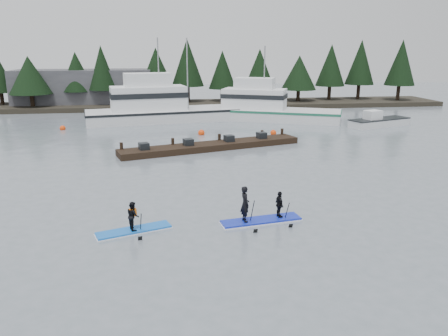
{
  "coord_description": "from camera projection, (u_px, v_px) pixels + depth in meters",
  "views": [
    {
      "loc": [
        -3.25,
        -17.99,
        7.75
      ],
      "look_at": [
        0.0,
        6.0,
        1.1
      ],
      "focal_mm": 35.0,
      "sensor_mm": 36.0,
      "label": 1
    }
  ],
  "objects": [
    {
      "name": "ground",
      "position": [
        242.0,
        226.0,
        19.66
      ],
      "size": [
        160.0,
        160.0,
        0.0
      ],
      "primitive_type": "plane",
      "color": "slate",
      "rests_on": "ground"
    },
    {
      "name": "buoy_d",
      "position": [
        273.0,
        134.0,
        40.69
      ],
      "size": [
        0.56,
        0.56,
        0.56
      ],
      "primitive_type": "sphere",
      "color": "#EC3E0B",
      "rests_on": "ground"
    },
    {
      "name": "paddleboard_solo",
      "position": [
        133.0,
        222.0,
        18.98
      ],
      "size": [
        3.31,
        1.79,
        1.84
      ],
      "rotation": [
        0.0,
        0.0,
        0.33
      ],
      "color": "blue",
      "rests_on": "ground"
    },
    {
      "name": "buoy_a",
      "position": [
        63.0,
        130.0,
        42.97
      ],
      "size": [
        0.56,
        0.56,
        0.56
      ],
      "primitive_type": "sphere",
      "color": "#EC3E0B",
      "rests_on": "ground"
    },
    {
      "name": "treeline",
      "position": [
        189.0,
        107.0,
        59.8
      ],
      "size": [
        60.0,
        4.0,
        8.0
      ],
      "primitive_type": null,
      "color": "black",
      "rests_on": "ground"
    },
    {
      "name": "fishing_boat_large",
      "position": [
        163.0,
        114.0,
        48.14
      ],
      "size": [
        18.12,
        7.85,
        9.91
      ],
      "rotation": [
        0.0,
        0.0,
        0.17
      ],
      "color": "silver",
      "rests_on": "ground"
    },
    {
      "name": "floating_dock",
      "position": [
        212.0,
        146.0,
        34.69
      ],
      "size": [
        14.8,
        6.24,
        0.5
      ],
      "primitive_type": "cube",
      "rotation": [
        0.0,
        0.0,
        0.3
      ],
      "color": "black",
      "rests_on": "ground"
    },
    {
      "name": "waterfront_building",
      "position": [
        84.0,
        88.0,
        59.23
      ],
      "size": [
        18.0,
        6.0,
        5.0
      ],
      "primitive_type": "cube",
      "color": "#4C4C51",
      "rests_on": "ground"
    },
    {
      "name": "buoy_c",
      "position": [
        300.0,
        122.0,
        47.58
      ],
      "size": [
        0.63,
        0.63,
        0.63
      ],
      "primitive_type": "sphere",
      "color": "#EC3E0B",
      "rests_on": "ground"
    },
    {
      "name": "skiff",
      "position": [
        379.0,
        122.0,
        44.93
      ],
      "size": [
        6.99,
        4.15,
        0.78
      ],
      "primitive_type": "cube",
      "rotation": [
        0.0,
        0.0,
        0.34
      ],
      "color": "silver",
      "rests_on": "ground"
    },
    {
      "name": "fishing_boat_medium",
      "position": [
        266.0,
        114.0,
        49.06
      ],
      "size": [
        15.8,
        10.14,
        9.01
      ],
      "rotation": [
        0.0,
        0.0,
        -0.41
      ],
      "color": "silver",
      "rests_on": "ground"
    },
    {
      "name": "far_shore",
      "position": [
        189.0,
        105.0,
        59.72
      ],
      "size": [
        70.0,
        8.0,
        0.6
      ],
      "primitive_type": "cube",
      "color": "#2D281E",
      "rests_on": "ground"
    },
    {
      "name": "buoy_b",
      "position": [
        201.0,
        135.0,
        40.54
      ],
      "size": [
        0.62,
        0.62,
        0.62
      ],
      "primitive_type": "sphere",
      "color": "#EC3E0B",
      "rests_on": "ground"
    },
    {
      "name": "paddleboard_duo",
      "position": [
        260.0,
        211.0,
        20.01
      ],
      "size": [
        3.83,
        1.53,
        2.25
      ],
      "rotation": [
        0.0,
        0.0,
        0.16
      ],
      "color": "#1325B2",
      "rests_on": "ground"
    }
  ]
}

